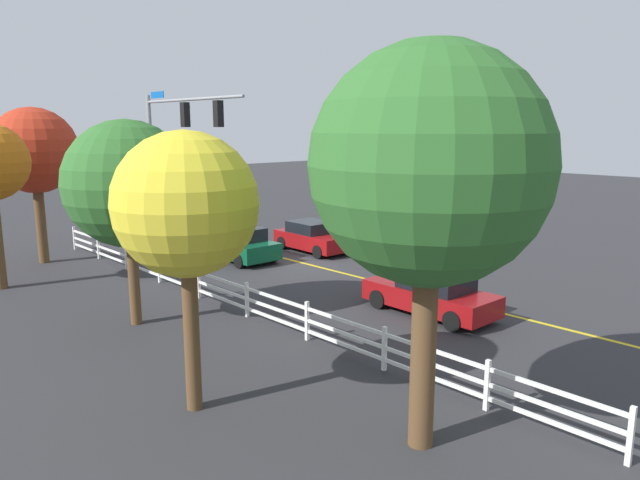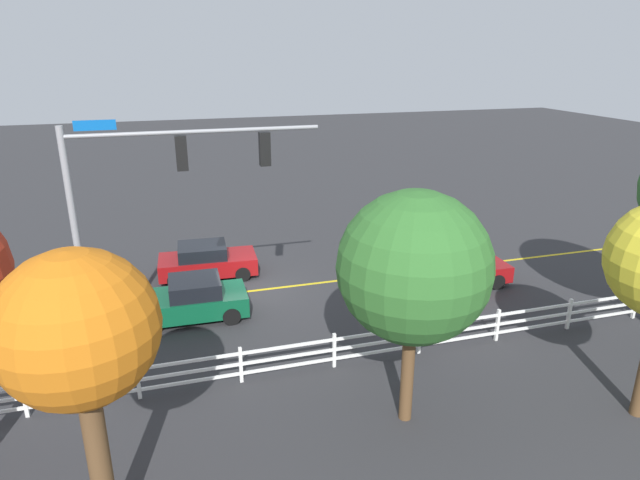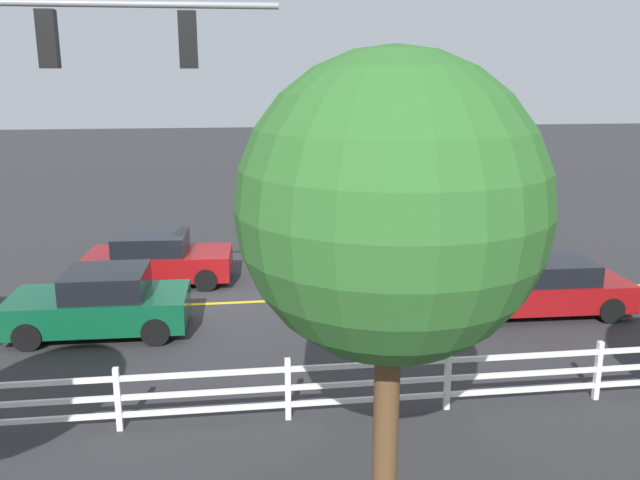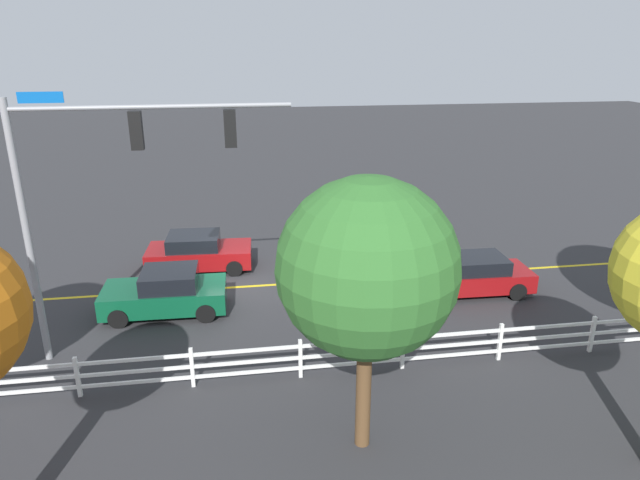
# 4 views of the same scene
# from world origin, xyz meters

# --- Properties ---
(ground_plane) EXTENTS (120.00, 120.00, 0.00)m
(ground_plane) POSITION_xyz_m (0.00, 0.00, 0.00)
(ground_plane) COLOR #2D2D30
(lane_center_stripe) EXTENTS (28.00, 0.16, 0.01)m
(lane_center_stripe) POSITION_xyz_m (-4.00, 0.00, 0.00)
(lane_center_stripe) COLOR gold
(lane_center_stripe) RESTS_ON ground_plane
(signal_assembly) EXTENTS (7.30, 0.38, 7.54)m
(signal_assembly) POSITION_xyz_m (3.48, 4.21, 5.29)
(signal_assembly) COLOR gray
(signal_assembly) RESTS_ON ground_plane
(car_0) EXTENTS (4.20, 2.17, 1.47)m
(car_0) POSITION_xyz_m (1.53, -2.08, 0.71)
(car_0) COLOR maroon
(car_0) RESTS_ON ground_plane
(car_1) EXTENTS (4.50, 1.98, 1.40)m
(car_1) POSITION_xyz_m (-8.34, 1.78, 0.68)
(car_1) COLOR maroon
(car_1) RESTS_ON ground_plane
(car_2) EXTENTS (4.11, 2.10, 1.52)m
(car_2) POSITION_xyz_m (2.43, 1.71, 0.72)
(car_2) COLOR #0C4C2D
(car_2) RESTS_ON ground_plane
(white_rail_fence) EXTENTS (26.10, 0.10, 1.15)m
(white_rail_fence) POSITION_xyz_m (-3.00, 6.32, 0.60)
(white_rail_fence) COLOR white
(white_rail_fence) RESTS_ON ground_plane
(tree_1) EXTENTS (3.81, 3.81, 6.27)m
(tree_1) POSITION_xyz_m (-2.62, 9.24, 4.35)
(tree_1) COLOR brown
(tree_1) RESTS_ON ground_plane
(tree_2) EXTENTS (2.86, 2.86, 6.21)m
(tree_2) POSITION_xyz_m (4.70, 11.11, 4.70)
(tree_2) COLOR brown
(tree_2) RESTS_ON ground_plane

